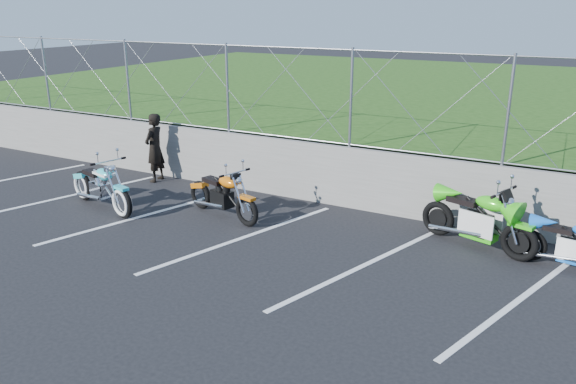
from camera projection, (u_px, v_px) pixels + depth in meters
The scene contains 10 objects.
ground at pixel (213, 257), 9.54m from camera, with size 90.00×90.00×0.00m, color black.
retaining_wall at pixel (306, 170), 12.26m from camera, with size 30.00×0.22×1.30m, color slate.
grass_field at pixel (428, 104), 20.60m from camera, with size 30.00×20.00×1.30m, color #224612.
chain_link_fence at pixel (307, 95), 11.74m from camera, with size 28.00×0.03×2.00m.
parking_lines at pixel (303, 250), 9.83m from camera, with size 18.29×4.31×0.01m.
cruiser_turquoise at pixel (102, 188), 11.69m from camera, with size 2.22×0.81×1.13m.
naked_orange at pixel (223, 197), 11.23m from camera, with size 2.01×0.78×1.03m.
sportbike_green at pixel (479, 221), 9.79m from camera, with size 2.13×0.90×1.14m.
sportbike_blue at pixel (575, 248), 8.94m from camera, with size 1.80×0.64×0.94m.
person_standing at pixel (155, 148), 13.47m from camera, with size 0.60×0.40×1.66m, color black.
Camera 1 is at (5.27, -7.04, 4.06)m, focal length 35.00 mm.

